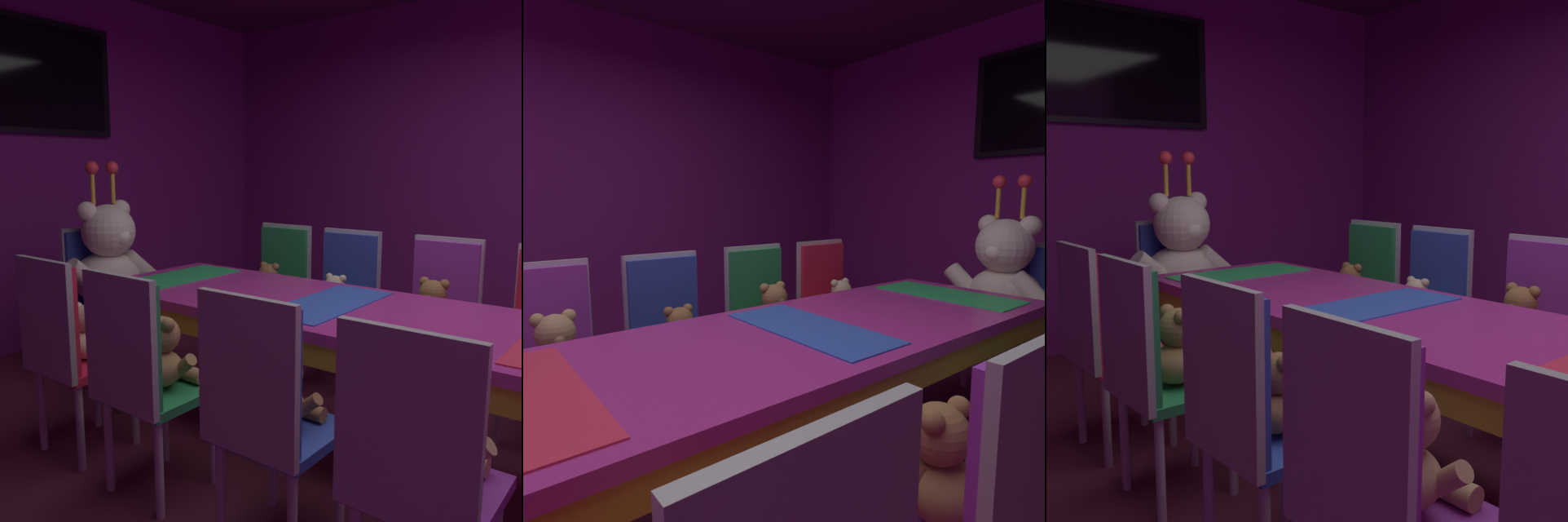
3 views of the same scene
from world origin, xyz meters
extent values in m
cube|color=#721E72|center=(-2.60, 0.00, 1.40)|extent=(0.12, 6.40, 2.80)
cube|color=#B22D8C|center=(0.00, 0.00, 0.71)|extent=(0.90, 3.66, 0.05)
cube|color=gold|center=(0.00, 0.00, 0.64)|extent=(0.88, 3.59, 0.10)
cylinder|color=#4C3826|center=(0.38, 1.65, 0.34)|extent=(0.07, 0.07, 0.69)
cylinder|color=#4C3826|center=(-0.38, 1.65, 0.34)|extent=(0.07, 0.07, 0.69)
cube|color=blue|center=(0.00, 0.52, 0.74)|extent=(0.77, 0.32, 0.01)
cube|color=green|center=(0.00, 1.56, 0.74)|extent=(0.77, 0.32, 0.01)
cube|color=purple|center=(-0.75, -0.29, 0.44)|extent=(0.40, 0.40, 0.04)
cube|color=purple|center=(-0.93, -0.29, 0.71)|extent=(0.05, 0.38, 0.50)
cube|color=#B2B2B7|center=(-0.96, -0.29, 0.71)|extent=(0.03, 0.41, 0.55)
cylinder|color=#B2B2B7|center=(-0.59, -0.13, 0.21)|extent=(0.04, 0.04, 0.42)
cylinder|color=#B2B2B7|center=(-0.59, -0.45, 0.21)|extent=(0.04, 0.04, 0.42)
cylinder|color=#B2B2B7|center=(-0.91, -0.13, 0.21)|extent=(0.04, 0.04, 0.42)
ellipsoid|color=tan|center=(-0.75, -0.29, 0.55)|extent=(0.21, 0.21, 0.16)
sphere|color=tan|center=(-0.74, -0.29, 0.70)|extent=(0.16, 0.16, 0.16)
sphere|color=tan|center=(-0.68, -0.29, 0.69)|extent=(0.06, 0.06, 0.06)
sphere|color=tan|center=(-0.75, -0.23, 0.76)|extent=(0.06, 0.06, 0.06)
sphere|color=tan|center=(-0.75, -0.35, 0.76)|extent=(0.06, 0.06, 0.06)
cylinder|color=tan|center=(-0.71, -0.19, 0.57)|extent=(0.06, 0.15, 0.14)
cylinder|color=tan|center=(-0.71, -0.39, 0.57)|extent=(0.06, 0.15, 0.14)
cylinder|color=tan|center=(-0.62, -0.24, 0.50)|extent=(0.07, 0.15, 0.07)
cylinder|color=tan|center=(-0.62, -0.35, 0.50)|extent=(0.07, 0.15, 0.07)
cube|color=#2D47B2|center=(-0.73, 0.27, 0.44)|extent=(0.40, 0.40, 0.04)
cube|color=#2D47B2|center=(-0.91, 0.27, 0.71)|extent=(0.05, 0.38, 0.50)
cube|color=#B2B2B7|center=(-0.93, 0.27, 0.71)|extent=(0.03, 0.41, 0.55)
cylinder|color=#B2B2B7|center=(-0.57, 0.43, 0.21)|extent=(0.04, 0.04, 0.42)
cylinder|color=#B2B2B7|center=(-0.57, 0.11, 0.21)|extent=(0.04, 0.04, 0.42)
cylinder|color=#B2B2B7|center=(-0.89, 0.43, 0.21)|extent=(0.04, 0.04, 0.42)
cylinder|color=#B2B2B7|center=(-0.89, 0.11, 0.21)|extent=(0.04, 0.04, 0.42)
ellipsoid|color=olive|center=(-0.73, 0.27, 0.54)|extent=(0.17, 0.17, 0.14)
sphere|color=olive|center=(-0.71, 0.27, 0.66)|extent=(0.14, 0.14, 0.14)
sphere|color=#AE7747|center=(-0.66, 0.27, 0.65)|extent=(0.05, 0.05, 0.05)
sphere|color=olive|center=(-0.73, 0.33, 0.71)|extent=(0.05, 0.05, 0.05)
sphere|color=olive|center=(-0.73, 0.22, 0.71)|extent=(0.05, 0.05, 0.05)
cylinder|color=olive|center=(-0.69, 0.36, 0.55)|extent=(0.05, 0.12, 0.11)
cylinder|color=olive|center=(-0.69, 0.19, 0.55)|extent=(0.05, 0.12, 0.11)
cylinder|color=olive|center=(-0.61, 0.32, 0.49)|extent=(0.06, 0.13, 0.06)
cylinder|color=olive|center=(-0.61, 0.23, 0.49)|extent=(0.06, 0.13, 0.06)
cube|color=#268C4C|center=(-0.75, 0.90, 0.44)|extent=(0.40, 0.40, 0.04)
cube|color=#268C4C|center=(-0.93, 0.90, 0.71)|extent=(0.05, 0.38, 0.50)
cube|color=#B2B2B7|center=(-0.95, 0.90, 0.71)|extent=(0.03, 0.41, 0.55)
cylinder|color=#B2B2B7|center=(-0.59, 1.06, 0.21)|extent=(0.04, 0.04, 0.42)
cylinder|color=#B2B2B7|center=(-0.59, 0.74, 0.21)|extent=(0.04, 0.04, 0.42)
cylinder|color=#B2B2B7|center=(-0.91, 1.06, 0.21)|extent=(0.04, 0.04, 0.42)
cylinder|color=#B2B2B7|center=(-0.91, 0.74, 0.21)|extent=(0.04, 0.04, 0.42)
ellipsoid|color=#9E7247|center=(-0.75, 0.90, 0.55)|extent=(0.20, 0.20, 0.16)
sphere|color=#9E7247|center=(-0.73, 0.90, 0.69)|extent=(0.16, 0.16, 0.16)
sphere|color=tan|center=(-0.68, 0.90, 0.68)|extent=(0.06, 0.06, 0.06)
sphere|color=#9E7247|center=(-0.75, 0.96, 0.75)|extent=(0.06, 0.06, 0.06)
sphere|color=#9E7247|center=(-0.75, 0.84, 0.75)|extent=(0.06, 0.06, 0.06)
cylinder|color=#9E7247|center=(-0.71, 1.00, 0.56)|extent=(0.05, 0.14, 0.13)
cylinder|color=#9E7247|center=(-0.71, 0.80, 0.56)|extent=(0.05, 0.14, 0.13)
cylinder|color=#9E7247|center=(-0.62, 0.95, 0.49)|extent=(0.07, 0.15, 0.07)
cylinder|color=#9E7247|center=(-0.62, 0.84, 0.49)|extent=(0.07, 0.15, 0.07)
cube|color=red|center=(-0.73, 1.46, 0.44)|extent=(0.40, 0.40, 0.04)
cube|color=red|center=(-0.91, 1.46, 0.71)|extent=(0.05, 0.38, 0.50)
cube|color=#B2B2B7|center=(-0.93, 1.46, 0.71)|extent=(0.03, 0.41, 0.55)
cylinder|color=#B2B2B7|center=(-0.57, 1.62, 0.21)|extent=(0.04, 0.04, 0.42)
cylinder|color=#B2B2B7|center=(-0.57, 1.30, 0.21)|extent=(0.04, 0.04, 0.42)
cylinder|color=#B2B2B7|center=(-0.89, 1.62, 0.21)|extent=(0.04, 0.04, 0.42)
cylinder|color=#B2B2B7|center=(-0.89, 1.30, 0.21)|extent=(0.04, 0.04, 0.42)
ellipsoid|color=beige|center=(-0.73, 1.46, 0.54)|extent=(0.17, 0.17, 0.14)
sphere|color=beige|center=(-0.72, 1.46, 0.66)|extent=(0.14, 0.14, 0.14)
sphere|color=#FDDCAD|center=(-0.67, 1.46, 0.65)|extent=(0.05, 0.05, 0.05)
sphere|color=beige|center=(-0.73, 1.51, 0.71)|extent=(0.05, 0.05, 0.05)
sphere|color=beige|center=(-0.73, 1.40, 0.71)|extent=(0.05, 0.05, 0.05)
cylinder|color=beige|center=(-0.70, 1.54, 0.55)|extent=(0.05, 0.12, 0.12)
cylinder|color=beige|center=(-0.70, 1.37, 0.55)|extent=(0.05, 0.12, 0.12)
cylinder|color=beige|center=(-0.62, 1.50, 0.49)|extent=(0.06, 0.13, 0.06)
cylinder|color=beige|center=(-0.62, 1.41, 0.49)|extent=(0.06, 0.13, 0.06)
sphere|color=beige|center=(0.73, -0.26, 0.71)|extent=(0.05, 0.05, 0.05)
cube|color=purple|center=(0.94, 0.29, 0.71)|extent=(0.05, 0.38, 0.50)
cube|color=#B2B2B7|center=(0.96, 0.29, 0.71)|extent=(0.03, 0.41, 0.55)
ellipsoid|color=olive|center=(0.76, 0.29, 0.55)|extent=(0.19, 0.19, 0.16)
sphere|color=olive|center=(0.74, 0.29, 0.69)|extent=(0.16, 0.16, 0.16)
sphere|color=#AE7747|center=(0.69, 0.29, 0.67)|extent=(0.06, 0.06, 0.06)
sphere|color=olive|center=(0.76, 0.23, 0.74)|extent=(0.06, 0.06, 0.06)
sphere|color=olive|center=(0.76, 0.34, 0.74)|extent=(0.06, 0.06, 0.06)
cylinder|color=olive|center=(0.72, 0.19, 0.56)|extent=(0.05, 0.14, 0.13)
cylinder|color=olive|center=(0.72, 0.38, 0.56)|extent=(0.05, 0.14, 0.13)
cylinder|color=olive|center=(0.63, 0.23, 0.49)|extent=(0.07, 0.15, 0.07)
cylinder|color=olive|center=(0.63, 0.34, 0.49)|extent=(0.07, 0.15, 0.07)
cube|color=#2D47B2|center=(0.75, 0.92, 0.44)|extent=(0.40, 0.40, 0.04)
cylinder|color=#B2B2B7|center=(0.59, 1.08, 0.21)|extent=(0.04, 0.04, 0.42)
cylinder|color=#B2B2B7|center=(0.59, 0.76, 0.21)|extent=(0.04, 0.04, 0.42)
ellipsoid|color=beige|center=(0.75, 0.92, 0.53)|extent=(0.16, 0.16, 0.13)
sphere|color=beige|center=(0.74, 0.92, 0.65)|extent=(0.13, 0.13, 0.13)
sphere|color=#FDDCAD|center=(0.69, 0.92, 0.64)|extent=(0.05, 0.05, 0.05)
sphere|color=beige|center=(0.75, 0.87, 0.70)|extent=(0.05, 0.05, 0.05)
cylinder|color=beige|center=(0.72, 0.84, 0.54)|extent=(0.05, 0.12, 0.11)
cylinder|color=beige|center=(0.72, 1.00, 0.54)|extent=(0.05, 0.12, 0.11)
cylinder|color=beige|center=(0.65, 0.87, 0.49)|extent=(0.06, 0.12, 0.06)
cylinder|color=beige|center=(0.65, 0.96, 0.49)|extent=(0.06, 0.12, 0.06)
cylinder|color=#B2B2B7|center=(0.60, 1.30, 0.21)|extent=(0.04, 0.04, 0.42)
cube|color=#2D47B2|center=(0.00, 2.25, 0.44)|extent=(0.40, 0.40, 0.04)
cube|color=#2D47B2|center=(0.00, 2.43, 0.71)|extent=(0.38, 0.05, 0.50)
cube|color=#B2B2B7|center=(0.00, 2.45, 0.71)|extent=(0.41, 0.03, 0.55)
cylinder|color=#B2B2B7|center=(0.16, 2.41, 0.21)|extent=(0.04, 0.04, 0.42)
cylinder|color=#B2B2B7|center=(0.16, 2.09, 0.21)|extent=(0.04, 0.04, 0.42)
cylinder|color=#B2B2B7|center=(-0.16, 2.41, 0.21)|extent=(0.04, 0.04, 0.42)
cylinder|color=#B2B2B7|center=(-0.16, 2.09, 0.21)|extent=(0.04, 0.04, 0.42)
ellipsoid|color=silver|center=(0.00, 2.25, 0.65)|extent=(0.44, 0.44, 0.35)
sphere|color=silver|center=(0.00, 2.21, 0.97)|extent=(0.35, 0.35, 0.35)
sphere|color=white|center=(0.00, 2.09, 0.95)|extent=(0.13, 0.13, 0.13)
sphere|color=silver|center=(0.13, 2.25, 1.10)|extent=(0.13, 0.13, 0.13)
sphere|color=silver|center=(-0.13, 2.25, 1.10)|extent=(0.13, 0.13, 0.13)
cylinder|color=silver|center=(0.22, 2.16, 0.69)|extent=(0.31, 0.12, 0.29)
cylinder|color=silver|center=(-0.22, 2.16, 0.69)|extent=(0.31, 0.12, 0.29)
cylinder|color=silver|center=(0.12, 1.96, 0.54)|extent=(0.33, 0.15, 0.15)
cylinder|color=silver|center=(-0.12, 1.96, 0.54)|extent=(0.33, 0.15, 0.15)
cylinder|color=gold|center=(0.08, 2.25, 1.27)|extent=(0.03, 0.03, 0.24)
sphere|color=#E5333F|center=(0.08, 2.25, 1.38)|extent=(0.08, 0.08, 0.08)
cylinder|color=gold|center=(-0.08, 2.25, 1.27)|extent=(0.03, 0.03, 0.24)
sphere|color=#E5333F|center=(-0.08, 2.25, 1.38)|extent=(0.08, 0.08, 0.08)
camera|label=1|loc=(-2.28, -0.84, 1.40)|focal=38.54mm
camera|label=2|loc=(1.30, -0.66, 1.26)|focal=30.08mm
camera|label=3|loc=(-1.85, -1.23, 1.31)|focal=41.96mm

